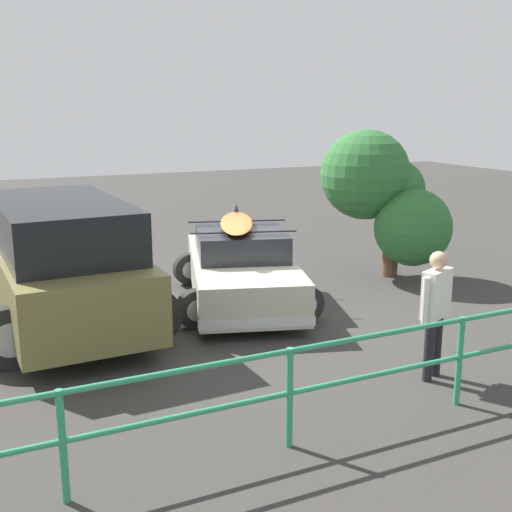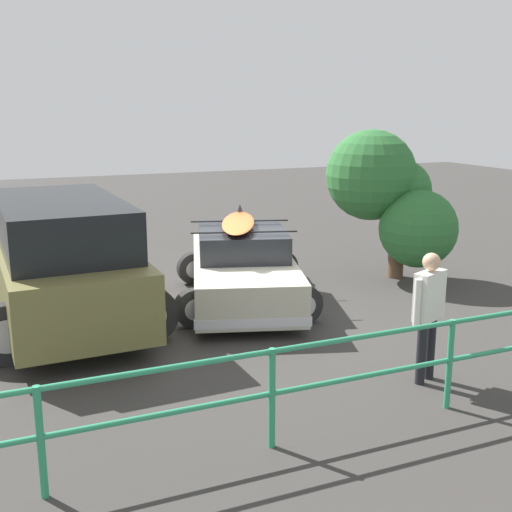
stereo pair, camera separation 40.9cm
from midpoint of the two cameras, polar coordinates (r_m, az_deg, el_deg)
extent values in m
cube|color=#383533|center=(10.93, -2.71, -4.64)|extent=(44.00, 44.00, 0.02)
cube|color=#B7B29E|center=(11.08, -2.35, -1.65)|extent=(2.76, 4.31, 0.65)
cube|color=#23262B|center=(11.11, -2.46, 1.31)|extent=(1.97, 2.26, 0.45)
cube|color=silver|center=(9.28, -1.17, -5.96)|extent=(1.66, 0.59, 0.14)
cube|color=silver|center=(13.02, -3.18, -0.34)|extent=(1.66, 0.59, 0.14)
cylinder|color=black|center=(10.08, 3.20, -4.31)|extent=(0.61, 0.18, 0.61)
cylinder|color=#B7B7BC|center=(10.08, 3.20, -4.31)|extent=(0.34, 0.19, 0.34)
cylinder|color=black|center=(9.91, -6.59, -4.70)|extent=(0.61, 0.18, 0.61)
cylinder|color=#B7B7BC|center=(9.91, -6.59, -4.70)|extent=(0.34, 0.19, 0.34)
cylinder|color=black|center=(12.42, 1.03, -0.90)|extent=(0.61, 0.18, 0.61)
cylinder|color=#B7B7BC|center=(12.42, 1.03, -0.90)|extent=(0.34, 0.19, 0.34)
cylinder|color=black|center=(12.28, -6.88, -1.16)|extent=(0.61, 0.18, 0.61)
cylinder|color=#B7B7BC|center=(12.28, -6.88, -1.16)|extent=(0.34, 0.19, 0.34)
cylinder|color=black|center=(10.54, -2.20, 2.12)|extent=(1.69, 0.54, 0.03)
cylinder|color=black|center=(11.58, -2.72, 3.12)|extent=(1.69, 0.54, 0.03)
ellipsoid|color=orange|center=(11.09, -2.80, 2.98)|extent=(1.38, 2.27, 0.09)
cone|color=black|center=(11.95, -2.74, 4.29)|extent=(0.10, 0.10, 0.14)
cube|color=brown|center=(10.30, -17.84, -1.99)|extent=(2.07, 4.59, 0.96)
cube|color=black|center=(10.12, -18.17, 2.66)|extent=(1.88, 3.59, 0.74)
cylinder|color=black|center=(12.55, -19.69, 1.01)|extent=(0.76, 0.21, 0.75)
cylinder|color=black|center=(9.32, -10.43, -5.28)|extent=(0.83, 0.22, 0.83)
cylinder|color=#B7B7BC|center=(9.32, -10.43, -5.28)|extent=(0.46, 0.23, 0.46)
cylinder|color=black|center=(9.00, -22.26, -6.75)|extent=(0.83, 0.22, 0.83)
cylinder|color=#B7B7BC|center=(9.00, -22.26, -6.75)|extent=(0.46, 0.23, 0.46)
cylinder|color=black|center=(11.84, -14.27, -1.48)|extent=(0.83, 0.22, 0.83)
cylinder|color=#B7B7BC|center=(11.84, -14.27, -1.48)|extent=(0.46, 0.23, 0.46)
cylinder|color=black|center=(8.39, 14.43, -7.72)|extent=(0.12, 0.12, 0.80)
cylinder|color=black|center=(8.21, 13.71, -8.15)|extent=(0.12, 0.12, 0.80)
cube|color=silver|center=(8.07, 14.35, -3.27)|extent=(0.50, 0.36, 0.60)
sphere|color=#D6A884|center=(7.97, 14.52, -0.36)|extent=(0.22, 0.22, 0.22)
cylinder|color=silver|center=(8.32, 15.23, -3.02)|extent=(0.08, 0.08, 0.57)
cylinder|color=silver|center=(7.85, 13.40, -3.89)|extent=(0.08, 0.08, 0.57)
cylinder|color=#2D9366|center=(7.63, 16.14, -8.99)|extent=(0.07, 0.07, 1.05)
cylinder|color=#2D9366|center=(6.48, 1.15, -12.53)|extent=(0.07, 0.07, 1.05)
cylinder|color=#2D9366|center=(5.95, -18.77, -15.81)|extent=(0.07, 0.07, 1.05)
cylinder|color=#2D9366|center=(6.81, 9.46, -6.88)|extent=(10.89, 0.18, 0.06)
cylinder|color=#2D9366|center=(6.97, 9.32, -10.31)|extent=(10.89, 0.18, 0.06)
cylinder|color=brown|center=(13.07, 10.95, -0.41)|extent=(0.31, 0.31, 0.62)
sphere|color=#2D6B33|center=(12.55, 12.86, 2.51)|extent=(1.48, 1.48, 1.48)
sphere|color=#2D6B33|center=(12.98, 11.35, 5.80)|extent=(1.20, 1.20, 1.20)
sphere|color=#2D6B33|center=(12.80, 8.79, 7.17)|extent=(1.76, 1.76, 1.76)
sphere|color=#2D6B33|center=(12.99, 9.42, 7.03)|extent=(1.26, 1.26, 1.26)
camera|label=1|loc=(0.20, -91.12, -0.26)|focal=45.00mm
camera|label=2|loc=(0.20, 88.88, 0.26)|focal=45.00mm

